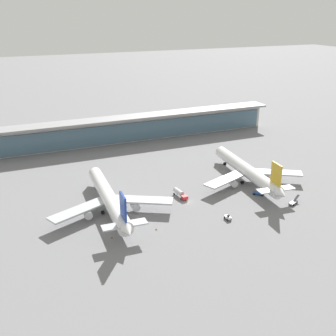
{
  "coord_description": "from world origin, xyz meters",
  "views": [
    {
      "loc": [
        -66.4,
        -135.11,
        73.9
      ],
      "look_at": [
        0.0,
        19.97,
        7.75
      ],
      "focal_mm": 43.59,
      "sensor_mm": 36.0,
      "label": 1
    }
  ],
  "objects_px": {
    "service_truck_mid_apron_white": "(228,217)",
    "safety_cone_alpha": "(112,237)",
    "service_truck_under_wing_red": "(180,193)",
    "airliner_centre_stand": "(247,171)",
    "service_truck_near_nose_blue": "(259,193)",
    "service_truck_by_tail_grey": "(293,202)",
    "safety_cone_bravo": "(156,229)",
    "airliner_left_stand": "(109,199)"
  },
  "relations": [
    {
      "from": "airliner_centre_stand",
      "to": "service_truck_by_tail_grey",
      "type": "height_order",
      "value": "airliner_centre_stand"
    },
    {
      "from": "airliner_left_stand",
      "to": "airliner_centre_stand",
      "type": "bearing_deg",
      "value": 3.05
    },
    {
      "from": "airliner_centre_stand",
      "to": "service_truck_mid_apron_white",
      "type": "relative_size",
      "value": 21.48
    },
    {
      "from": "safety_cone_bravo",
      "to": "airliner_centre_stand",
      "type": "bearing_deg",
      "value": 24.14
    },
    {
      "from": "airliner_left_stand",
      "to": "safety_cone_alpha",
      "type": "height_order",
      "value": "airliner_left_stand"
    },
    {
      "from": "service_truck_under_wing_red",
      "to": "safety_cone_bravo",
      "type": "bearing_deg",
      "value": -131.75
    },
    {
      "from": "service_truck_under_wing_red",
      "to": "safety_cone_bravo",
      "type": "relative_size",
      "value": 12.58
    },
    {
      "from": "airliner_centre_stand",
      "to": "service_truck_mid_apron_white",
      "type": "height_order",
      "value": "airliner_centre_stand"
    },
    {
      "from": "airliner_centre_stand",
      "to": "service_truck_near_nose_blue",
      "type": "distance_m",
      "value": 15.33
    },
    {
      "from": "service_truck_mid_apron_white",
      "to": "safety_cone_alpha",
      "type": "bearing_deg",
      "value": 174.33
    },
    {
      "from": "airliner_centre_stand",
      "to": "service_truck_under_wing_red",
      "type": "relative_size",
      "value": 7.19
    },
    {
      "from": "service_truck_under_wing_red",
      "to": "safety_cone_bravo",
      "type": "xyz_separation_m",
      "value": [
        -19.25,
        -21.57,
        -1.39
      ]
    },
    {
      "from": "service_truck_under_wing_red",
      "to": "airliner_left_stand",
      "type": "bearing_deg",
      "value": -178.53
    },
    {
      "from": "service_truck_under_wing_red",
      "to": "service_truck_mid_apron_white",
      "type": "xyz_separation_m",
      "value": [
        8.24,
        -25.08,
        -0.83
      ]
    },
    {
      "from": "safety_cone_bravo",
      "to": "service_truck_under_wing_red",
      "type": "bearing_deg",
      "value": 48.25
    },
    {
      "from": "airliner_centre_stand",
      "to": "service_truck_under_wing_red",
      "type": "bearing_deg",
      "value": -175.58
    },
    {
      "from": "airliner_left_stand",
      "to": "service_truck_by_tail_grey",
      "type": "bearing_deg",
      "value": -18.55
    },
    {
      "from": "service_truck_near_nose_blue",
      "to": "service_truck_mid_apron_white",
      "type": "xyz_separation_m",
      "value": [
        -23.49,
        -13.47,
        0.07
      ]
    },
    {
      "from": "service_truck_near_nose_blue",
      "to": "safety_cone_bravo",
      "type": "distance_m",
      "value": 51.95
    },
    {
      "from": "airliner_centre_stand",
      "to": "safety_cone_alpha",
      "type": "bearing_deg",
      "value": -161.58
    },
    {
      "from": "service_truck_mid_apron_white",
      "to": "airliner_centre_stand",
      "type": "bearing_deg",
      "value": 46.18
    },
    {
      "from": "airliner_left_stand",
      "to": "airliner_centre_stand",
      "type": "height_order",
      "value": "same"
    },
    {
      "from": "service_truck_under_wing_red",
      "to": "service_truck_mid_apron_white",
      "type": "relative_size",
      "value": 2.99
    },
    {
      "from": "service_truck_mid_apron_white",
      "to": "safety_cone_alpha",
      "type": "height_order",
      "value": "service_truck_mid_apron_white"
    },
    {
      "from": "airliner_centre_stand",
      "to": "service_truck_by_tail_grey",
      "type": "xyz_separation_m",
      "value": [
        4.58,
        -26.99,
        -4.5
      ]
    },
    {
      "from": "service_truck_near_nose_blue",
      "to": "airliner_left_stand",
      "type": "bearing_deg",
      "value": 170.15
    },
    {
      "from": "service_truck_under_wing_red",
      "to": "safety_cone_alpha",
      "type": "relative_size",
      "value": 12.58
    },
    {
      "from": "service_truck_under_wing_red",
      "to": "service_truck_mid_apron_white",
      "type": "height_order",
      "value": "service_truck_under_wing_red"
    },
    {
      "from": "airliner_centre_stand",
      "to": "service_truck_by_tail_grey",
      "type": "distance_m",
      "value": 27.74
    },
    {
      "from": "service_truck_by_tail_grey",
      "to": "safety_cone_bravo",
      "type": "relative_size",
      "value": 9.63
    },
    {
      "from": "airliner_centre_stand",
      "to": "safety_cone_bravo",
      "type": "height_order",
      "value": "airliner_centre_stand"
    },
    {
      "from": "service_truck_under_wing_red",
      "to": "safety_cone_alpha",
      "type": "xyz_separation_m",
      "value": [
        -35.46,
        -20.74,
        -1.39
      ]
    },
    {
      "from": "service_truck_near_nose_blue",
      "to": "safety_cone_bravo",
      "type": "height_order",
      "value": "service_truck_near_nose_blue"
    },
    {
      "from": "service_truck_under_wing_red",
      "to": "service_truck_by_tail_grey",
      "type": "height_order",
      "value": "service_truck_under_wing_red"
    },
    {
      "from": "service_truck_under_wing_red",
      "to": "service_truck_near_nose_blue",
      "type": "bearing_deg",
      "value": -20.09
    },
    {
      "from": "airliner_centre_stand",
      "to": "service_truck_near_nose_blue",
      "type": "xyz_separation_m",
      "value": [
        -3.16,
        -14.31,
        -4.5
      ]
    },
    {
      "from": "airliner_centre_stand",
      "to": "airliner_left_stand",
      "type": "bearing_deg",
      "value": -176.95
    },
    {
      "from": "service_truck_by_tail_grey",
      "to": "safety_cone_alpha",
      "type": "xyz_separation_m",
      "value": [
        -74.95,
        3.56,
        -0.49
      ]
    },
    {
      "from": "service_truck_mid_apron_white",
      "to": "safety_cone_bravo",
      "type": "bearing_deg",
      "value": 172.73
    },
    {
      "from": "airliner_centre_stand",
      "to": "service_truck_mid_apron_white",
      "type": "bearing_deg",
      "value": -133.82
    },
    {
      "from": "airliner_centre_stand",
      "to": "service_truck_near_nose_blue",
      "type": "height_order",
      "value": "airliner_centre_stand"
    },
    {
      "from": "service_truck_under_wing_red",
      "to": "service_truck_by_tail_grey",
      "type": "distance_m",
      "value": 46.37
    }
  ]
}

